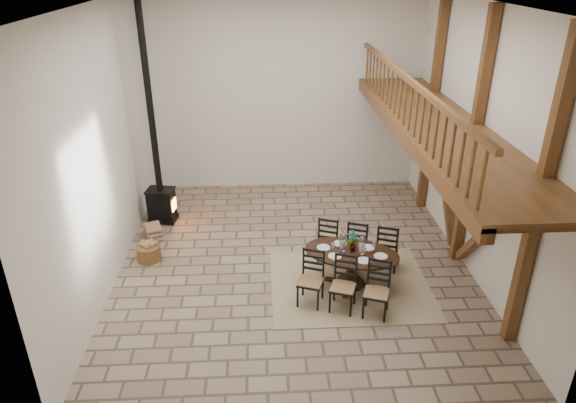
{
  "coord_description": "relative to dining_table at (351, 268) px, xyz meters",
  "views": [
    {
      "loc": [
        -0.62,
        -8.96,
        5.72
      ],
      "look_at": [
        -0.09,
        0.4,
        1.2
      ],
      "focal_mm": 32.0,
      "sensor_mm": 36.0,
      "label": 1
    }
  ],
  "objects": [
    {
      "name": "rug",
      "position": [
        -0.0,
        -0.0,
        -0.38
      ],
      "size": [
        3.0,
        2.5,
        0.02
      ],
      "primitive_type": "cube",
      "color": "tan",
      "rests_on": "ground"
    },
    {
      "name": "room_shell",
      "position": [
        0.17,
        0.86,
        2.62
      ],
      "size": [
        7.02,
        8.02,
        5.01
      ],
      "color": "silver",
      "rests_on": "ground"
    },
    {
      "name": "ground",
      "position": [
        -1.02,
        0.86,
        -0.39
      ],
      "size": [
        8.0,
        8.0,
        0.0
      ],
      "primitive_type": "plane",
      "color": "gray",
      "rests_on": "ground"
    },
    {
      "name": "log_stack",
      "position": [
        -4.07,
        2.01,
        -0.22
      ],
      "size": [
        0.46,
        0.54,
        0.34
      ],
      "rotation": [
        0.0,
        0.0,
        0.35
      ],
      "color": "#A97E5E",
      "rests_on": "ground"
    },
    {
      "name": "dining_table",
      "position": [
        0.0,
        0.0,
        0.0
      ],
      "size": [
        2.18,
        2.4,
        1.14
      ],
      "rotation": [
        0.0,
        0.0,
        -0.35
      ],
      "color": "black",
      "rests_on": "ground"
    },
    {
      "name": "log_basket",
      "position": [
        -4.01,
        1.14,
        -0.21
      ],
      "size": [
        0.49,
        0.49,
        0.41
      ],
      "rotation": [
        0.0,
        0.0,
        -0.38
      ],
      "color": "brown",
      "rests_on": "ground"
    },
    {
      "name": "wood_stove",
      "position": [
        -4.0,
        2.88,
        0.74
      ],
      "size": [
        0.69,
        0.57,
        5.0
      ],
      "rotation": [
        0.0,
        0.0,
        -0.15
      ],
      "color": "black",
      "rests_on": "ground"
    }
  ]
}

